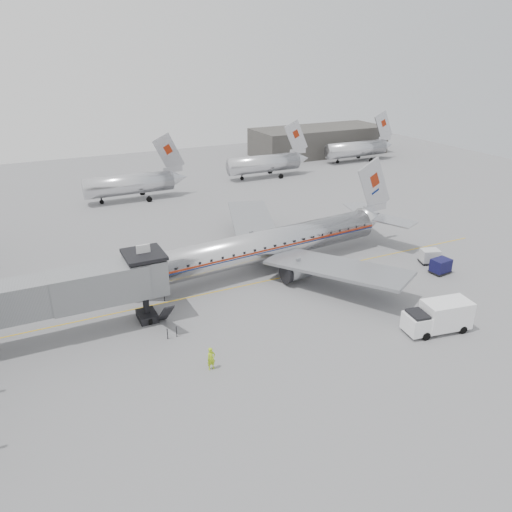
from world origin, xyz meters
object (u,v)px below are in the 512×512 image
at_px(baggage_cart_navy, 441,266).
at_px(baggage_cart_white, 430,256).
at_px(airliner, 275,243).
at_px(service_van, 438,316).
at_px(ramp_worker, 211,359).

xyz_separation_m(baggage_cart_navy, baggage_cart_white, (0.91, 2.59, -0.00)).
xyz_separation_m(airliner, baggage_cart_white, (16.23, -7.06, -1.85)).
distance_m(airliner, baggage_cart_white, 17.80).
height_order(service_van, baggage_cart_white, service_van).
distance_m(airliner, service_van, 19.50).
bearing_deg(service_van, ramp_worker, 179.55).
bearing_deg(baggage_cart_white, service_van, -111.97).
height_order(baggage_cart_navy, baggage_cart_white, same).
bearing_deg(ramp_worker, baggage_cart_navy, 3.92).
xyz_separation_m(airliner, baggage_cart_navy, (15.32, -9.65, -1.85)).
height_order(service_van, ramp_worker, service_van).
height_order(service_van, baggage_cart_navy, service_van).
distance_m(baggage_cart_navy, baggage_cart_white, 2.74).
relative_size(baggage_cart_white, ramp_worker, 1.34).
bearing_deg(service_van, baggage_cart_white, 57.88).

